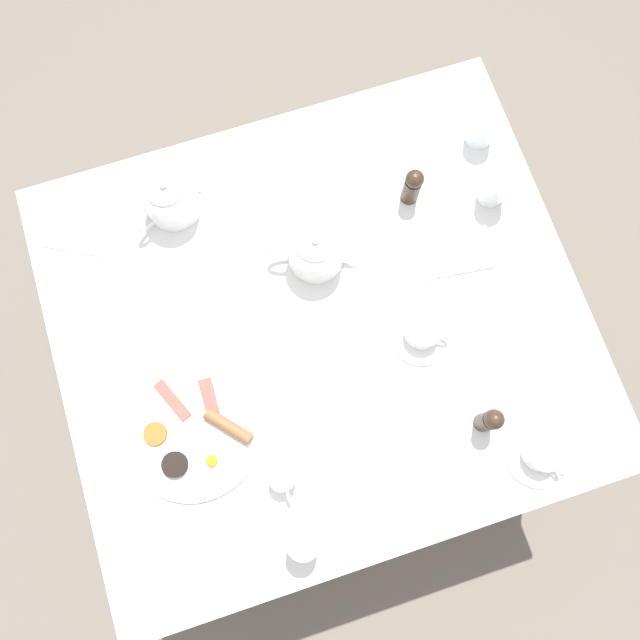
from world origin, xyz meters
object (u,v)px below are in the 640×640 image
at_px(water_glass_tall, 483,127).
at_px(napkin_folded, 457,253).
at_px(spoon_for_tea, 77,250).
at_px(wine_glass_spare, 496,184).
at_px(teapot_near, 315,250).
at_px(salt_grinder, 412,186).
at_px(pepper_grinder, 490,421).
at_px(fork_by_plate, 327,157).
at_px(knife_by_plate, 366,416).
at_px(teacup_with_saucer_left, 541,453).
at_px(breakfast_plate, 194,431).
at_px(creamer_jug, 283,478).
at_px(teapot_far, 169,198).
at_px(water_glass_short, 304,541).
at_px(teacup_with_saucer_right, 423,332).

xyz_separation_m(water_glass_tall, napkin_folded, (0.26, -0.15, -0.05)).
bearing_deg(spoon_for_tea, water_glass_tall, 88.91).
bearing_deg(wine_glass_spare, teapot_near, -87.20).
bearing_deg(salt_grinder, pepper_grinder, -2.74).
distance_m(fork_by_plate, knife_by_plate, 0.63).
bearing_deg(teacup_with_saucer_left, breakfast_plate, -111.46).
height_order(water_glass_tall, fork_by_plate, water_glass_tall).
relative_size(napkin_folded, fork_by_plate, 1.17).
height_order(breakfast_plate, creamer_jug, creamer_jug).
xyz_separation_m(teapot_far, wine_glass_spare, (0.20, 0.73, 0.01)).
distance_m(teapot_far, salt_grinder, 0.56).
relative_size(teacup_with_saucer_left, spoon_for_tea, 1.04).
height_order(water_glass_tall, water_glass_short, water_glass_short).
relative_size(fork_by_plate, spoon_for_tea, 1.03).
bearing_deg(teacup_with_saucer_right, spoon_for_tea, -121.98).
xyz_separation_m(fork_by_plate, spoon_for_tea, (0.05, -0.64, 0.00)).
distance_m(creamer_jug, salt_grinder, 0.72).
distance_m(knife_by_plate, spoon_for_tea, 0.78).
xyz_separation_m(teacup_with_saucer_left, water_glass_tall, (-0.75, 0.15, 0.03)).
height_order(teapot_near, teacup_with_saucer_left, teapot_near).
bearing_deg(creamer_jug, water_glass_short, 2.71).
height_order(creamer_jug, salt_grinder, salt_grinder).
height_order(teapot_near, pepper_grinder, teapot_near).
bearing_deg(fork_by_plate, teapot_far, -88.12).
bearing_deg(knife_by_plate, teacup_with_saucer_right, 127.40).
xyz_separation_m(water_glass_tall, pepper_grinder, (0.65, -0.24, 0.01)).
height_order(wine_glass_spare, salt_grinder, wine_glass_spare).
bearing_deg(fork_by_plate, teacup_with_saucer_left, 15.05).
height_order(teapot_far, creamer_jug, teapot_far).
height_order(water_glass_tall, pepper_grinder, pepper_grinder).
xyz_separation_m(salt_grinder, fork_by_plate, (-0.16, -0.15, -0.06)).
distance_m(breakfast_plate, water_glass_tall, 0.97).
xyz_separation_m(teacup_with_saucer_left, wine_glass_spare, (-0.60, 0.12, 0.04)).
xyz_separation_m(teapot_far, fork_by_plate, (-0.01, 0.39, -0.05)).
bearing_deg(teacup_with_saucer_right, creamer_jug, -61.96).
bearing_deg(knife_by_plate, teacup_with_saucer_left, 60.07).
xyz_separation_m(teapot_near, wine_glass_spare, (-0.02, 0.45, 0.01)).
height_order(teapot_far, water_glass_tall, teapot_far).
bearing_deg(water_glass_tall, spoon_for_tea, -91.09).
bearing_deg(pepper_grinder, napkin_folded, 167.59).
xyz_separation_m(breakfast_plate, salt_grinder, (-0.38, 0.64, 0.05)).
bearing_deg(teacup_with_saucer_right, teacup_with_saucer_left, 24.65).
distance_m(teacup_with_saucer_right, water_glass_tall, 0.52).
height_order(pepper_grinder, knife_by_plate, pepper_grinder).
height_order(teacup_with_saucer_right, water_glass_tall, water_glass_tall).
bearing_deg(teacup_with_saucer_left, pepper_grinder, -137.59).
bearing_deg(napkin_folded, teapot_near, -105.65).
relative_size(teacup_with_saucer_left, napkin_folded, 0.86).
distance_m(pepper_grinder, knife_by_plate, 0.26).
bearing_deg(pepper_grinder, wine_glass_spare, 156.95).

